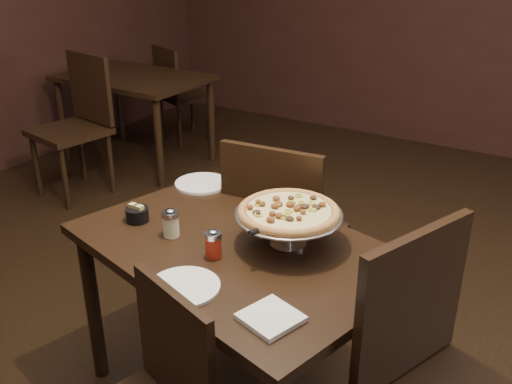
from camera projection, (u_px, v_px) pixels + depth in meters
The scene contains 15 objects.
room at pixel (258, 55), 1.86m from camera, with size 6.04×7.04×2.84m.
dining_table at pixel (237, 267), 2.11m from camera, with size 1.34×1.05×0.74m.
background_table at pixel (134, 87), 4.62m from camera, with size 1.17×0.78×0.73m.
pizza_stand at pixel (289, 212), 2.01m from camera, with size 0.39×0.39×0.16m.
parmesan_shaker at pixel (171, 223), 2.10m from camera, with size 0.06×0.06×0.11m.
pepper_flake_shaker at pixel (213, 244), 1.96m from camera, with size 0.06×0.06×0.11m.
packet_caddy at pixel (137, 214), 2.22m from camera, with size 0.09×0.09×0.07m.
napkin_stack at pixel (271, 318), 1.65m from camera, with size 0.15×0.15×0.02m, color white.
plate_left at pixel (202, 183), 2.55m from camera, with size 0.24×0.24×0.01m, color white.
plate_near at pixel (184, 287), 1.80m from camera, with size 0.23×0.23×0.01m, color white.
serving_spatula at pixel (264, 228), 1.90m from camera, with size 0.15×0.15×0.02m.
chair_far at pixel (282, 232), 2.58m from camera, with size 0.50×0.50×0.98m.
chair_side at pixel (439, 384), 1.69m from camera, with size 0.60×0.60×1.00m.
bg_chair_far at pixel (178, 91), 5.14m from camera, with size 0.53×0.53×0.87m.
bg_chair_near at pixel (78, 120), 4.09m from camera, with size 0.54×0.54×1.00m.
Camera 1 is at (1.05, -1.58, 1.76)m, focal length 40.00 mm.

